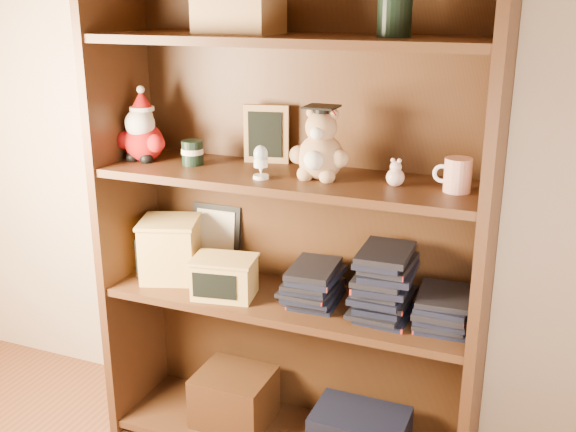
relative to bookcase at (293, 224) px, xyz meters
name	(u,v)px	position (x,y,z in m)	size (l,w,h in m)	color
bookcase	(293,224)	(0.00, 0.00, 0.00)	(1.20, 0.35, 1.60)	#442613
shelf_lower	(288,301)	(0.00, -0.05, -0.24)	(1.14, 0.33, 0.02)	#442613
shelf_upper	(288,178)	(0.00, -0.05, 0.16)	(1.14, 0.33, 0.02)	#442613
santa_plush	(142,133)	(-0.50, -0.06, 0.26)	(0.17, 0.13, 0.25)	#A50F0F
teachers_tin	(192,152)	(-0.32, -0.05, 0.21)	(0.07, 0.07, 0.08)	black
chalkboard_plaque	(266,135)	(-0.12, 0.06, 0.26)	(0.14, 0.09, 0.18)	#9E7547
egg_cup	(261,161)	(-0.05, -0.13, 0.22)	(0.05, 0.05, 0.10)	white
grad_teddy_bear	(320,151)	(0.10, -0.06, 0.25)	(0.18, 0.15, 0.22)	tan
pink_figurine	(395,175)	(0.33, -0.05, 0.20)	(0.05, 0.05, 0.08)	#D0A9A0
teacher_mug	(457,175)	(0.49, -0.05, 0.22)	(0.10, 0.07, 0.09)	silver
certificate_frame	(216,237)	(-0.32, 0.09, -0.12)	(0.18, 0.05, 0.23)	black
treats_box	(170,249)	(-0.42, -0.05, -0.13)	(0.24, 0.24, 0.20)	tan
pencils_box	(224,277)	(-0.19, -0.12, -0.16)	(0.22, 0.17, 0.13)	tan
book_stack_left	(313,283)	(0.09, -0.05, -0.16)	(0.14, 0.20, 0.13)	black
book_stack_mid	(384,284)	(0.31, -0.05, -0.13)	(0.14, 0.20, 0.19)	black
book_stack_right	(444,309)	(0.49, -0.05, -0.18)	(0.14, 0.20, 0.10)	black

